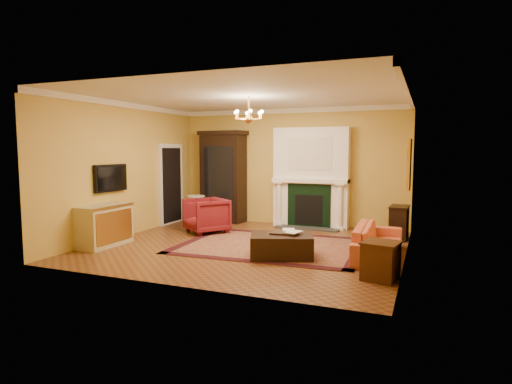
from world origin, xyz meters
The scene contains 26 objects.
floor centered at (0.00, 0.00, -0.01)m, with size 6.00×5.50×0.02m, color brown.
ceiling centered at (0.00, 0.00, 3.01)m, with size 6.00×5.50×0.02m, color silver.
wall_back centered at (0.00, 2.76, 1.50)m, with size 6.00×0.02×3.00m, color gold.
wall_front centered at (0.00, -2.76, 1.50)m, with size 6.00×0.02×3.00m, color gold.
wall_left centered at (-3.01, 0.00, 1.50)m, with size 0.02×5.50×3.00m, color gold.
wall_right centered at (3.01, 0.00, 1.50)m, with size 0.02×5.50×3.00m, color gold.
fireplace centered at (0.60, 2.57, 1.19)m, with size 1.90×0.70×2.50m.
crown_molding centered at (0.00, 0.96, 2.94)m, with size 6.00×5.50×0.12m.
doorway centered at (-2.95, 1.70, 1.05)m, with size 0.08×1.05×2.10m.
tv_panel centered at (-2.95, -0.60, 1.35)m, with size 0.09×0.95×0.58m.
gilt_mirror centered at (2.97, 1.40, 1.65)m, with size 0.06×0.76×1.05m.
chandelier centered at (0.00, 0.00, 2.61)m, with size 0.63×0.55×0.53m.
oriental_rug centered at (0.42, 0.15, 0.01)m, with size 3.65×2.73×0.01m, color #43100E.
china_cabinet centered at (-1.81, 2.49, 1.17)m, with size 1.17×0.53×2.34m, color black.
wingback_armchair centered at (-1.47, 0.90, 0.45)m, with size 0.87×0.81×0.90m, color maroon.
pedestal_table centered at (-2.11, 1.55, 0.46)m, with size 0.44×0.44×0.79m.
commode centered at (-2.73, -1.09, 0.42)m, with size 0.53×1.13×0.84m, color beige.
coral_sofa centered at (2.54, 0.04, 0.39)m, with size 2.00×0.59×0.78m, color #E57548.
end_table centered at (2.72, -1.34, 0.28)m, with size 0.48×0.48×0.55m, color #3E2011.
console_table centered at (2.78, 1.86, 0.35)m, with size 0.36×0.63×0.70m, color black.
leather_ottoman centered at (0.91, -0.63, 0.22)m, with size 1.10×0.80×0.41m, color black.
ottoman_tray centered at (0.95, -0.55, 0.44)m, with size 0.48×0.38×0.03m, color black.
book_a centered at (0.87, -0.46, 0.61)m, with size 0.22×0.03×0.30m, color gray.
book_b centered at (1.00, -0.55, 0.62)m, with size 0.24×0.02×0.32m, color gray.
topiary_left centered at (-0.18, 2.53, 1.45)m, with size 0.15×0.15×0.40m.
topiary_right centered at (1.15, 2.53, 1.49)m, with size 0.18×0.18×0.48m.
Camera 1 is at (3.34, -7.87, 1.96)m, focal length 30.00 mm.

